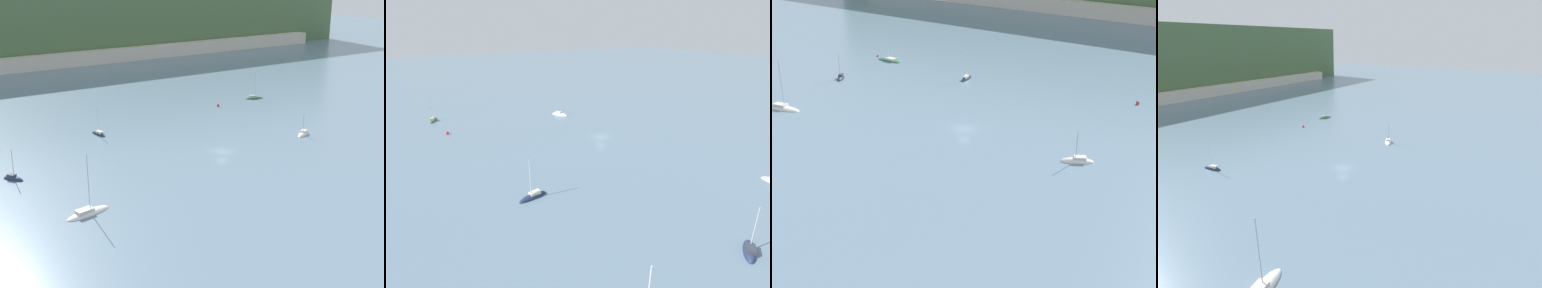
# 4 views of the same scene
# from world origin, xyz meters

# --- Properties ---
(ground_plane) EXTENTS (600.00, 600.00, 0.00)m
(ground_plane) POSITION_xyz_m (0.00, 0.00, 0.00)
(ground_plane) COLOR slate
(hillside_ridge) EXTENTS (344.73, 56.01, 40.21)m
(hillside_ridge) POSITION_xyz_m (0.00, 155.88, 20.11)
(hillside_ridge) COLOR #4C6B42
(hillside_ridge) RESTS_ON ground_plane
(shore_town_strip) EXTENTS (293.02, 6.00, 5.72)m
(shore_town_strip) POSITION_xyz_m (0.00, 124.37, 2.86)
(shore_town_strip) COLOR beige
(shore_town_strip) RESTS_ON ground_plane
(sailboat_0) EXTENTS (2.38, 5.54, 8.00)m
(sailboat_0) POSITION_xyz_m (-18.83, 27.59, 0.10)
(sailboat_0) COLOR #232D4C
(sailboat_0) RESTS_ON ground_plane
(sailboat_1) EXTENTS (6.06, 4.47, 6.61)m
(sailboat_1) POSITION_xyz_m (24.91, -0.88, 0.09)
(sailboat_1) COLOR white
(sailboat_1) RESTS_ON ground_plane
(sailboat_3) EXTENTS (8.92, 4.04, 11.79)m
(sailboat_3) POSITION_xyz_m (-39.14, -13.75, 0.11)
(sailboat_3) COLOR white
(sailboat_3) RESTS_ON ground_plane
(sailboat_4) EXTENTS (3.95, 4.75, 7.33)m
(sailboat_4) POSITION_xyz_m (-45.57, 9.16, 0.11)
(sailboat_4) COLOR #232D4C
(sailboat_4) RESTS_ON ground_plane
(sailboat_5) EXTENTS (6.26, 3.59, 8.68)m
(sailboat_5) POSITION_xyz_m (39.15, 35.98, 0.13)
(sailboat_5) COLOR #2D6647
(sailboat_5) RESTS_ON ground_plane
(mooring_buoy_0) EXTENTS (0.81, 0.81, 0.81)m
(mooring_buoy_0) POSITION_xyz_m (23.61, 34.36, 0.41)
(mooring_buoy_0) COLOR red
(mooring_buoy_0) RESTS_ON ground_plane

